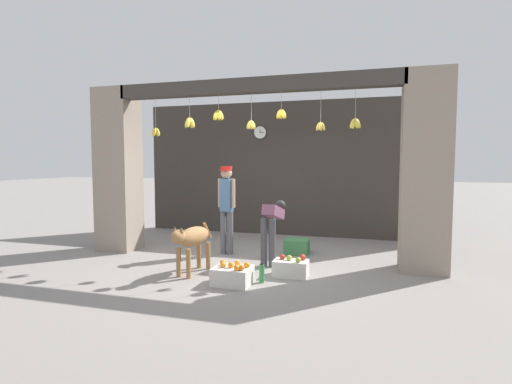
% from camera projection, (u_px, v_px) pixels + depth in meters
% --- Properties ---
extents(ground_plane, '(60.00, 60.00, 0.00)m').
position_uv_depth(ground_plane, '(249.00, 263.00, 6.63)').
color(ground_plane, gray).
extents(shop_back_wall, '(6.71, 0.12, 3.04)m').
position_uv_depth(shop_back_wall, '(285.00, 169.00, 9.12)').
color(shop_back_wall, '#38332D').
rests_on(shop_back_wall, ground_plane).
extents(shop_pillar_left, '(0.70, 0.60, 3.04)m').
position_uv_depth(shop_pillar_left, '(118.00, 170.00, 7.58)').
color(shop_pillar_left, gray).
rests_on(shop_pillar_left, ground_plane).
extents(shop_pillar_right, '(0.70, 0.60, 3.04)m').
position_uv_depth(shop_pillar_right, '(425.00, 172.00, 6.03)').
color(shop_pillar_right, gray).
rests_on(shop_pillar_right, ground_plane).
extents(storefront_awning, '(4.81, 0.30, 0.92)m').
position_uv_depth(storefront_awning, '(251.00, 89.00, 6.53)').
color(storefront_awning, '#3D3833').
extents(dog, '(0.38, 1.03, 0.77)m').
position_uv_depth(dog, '(192.00, 239.00, 5.96)').
color(dog, '#9E7042').
rests_on(dog, ground_plane).
extents(shopkeeper, '(0.34, 0.27, 1.60)m').
position_uv_depth(shopkeeper, '(227.00, 203.00, 7.21)').
color(shopkeeper, '#56565B').
rests_on(shopkeeper, ground_plane).
extents(worker_stooping, '(0.28, 0.78, 1.01)m').
position_uv_depth(worker_stooping, '(272.00, 223.00, 6.56)').
color(worker_stooping, '#424247').
rests_on(worker_stooping, ground_plane).
extents(fruit_crate_oranges, '(0.51, 0.43, 0.32)m').
position_uv_depth(fruit_crate_oranges, '(233.00, 275.00, 5.46)').
color(fruit_crate_oranges, silver).
rests_on(fruit_crate_oranges, ground_plane).
extents(fruit_crate_apples, '(0.50, 0.32, 0.31)m').
position_uv_depth(fruit_crate_apples, '(291.00, 268.00, 5.85)').
color(fruit_crate_apples, silver).
rests_on(fruit_crate_apples, ground_plane).
extents(produce_box_green, '(0.42, 0.41, 0.26)m').
position_uv_depth(produce_box_green, '(297.00, 246.00, 7.30)').
color(produce_box_green, '#42844C').
rests_on(produce_box_green, ground_plane).
extents(water_bottle, '(0.07, 0.07, 0.28)m').
position_uv_depth(water_bottle, '(262.00, 273.00, 5.55)').
color(water_bottle, '#38934C').
rests_on(water_bottle, ground_plane).
extents(wall_clock, '(0.30, 0.03, 0.30)m').
position_uv_depth(wall_clock, '(260.00, 132.00, 9.15)').
color(wall_clock, black).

